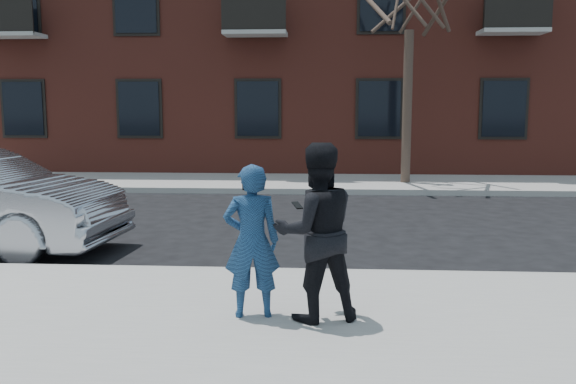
{
  "coord_description": "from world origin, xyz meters",
  "views": [
    {
      "loc": [
        2.24,
        -6.28,
        2.29
      ],
      "look_at": [
        1.83,
        0.4,
        1.35
      ],
      "focal_mm": 38.0,
      "sensor_mm": 36.0,
      "label": 1
    }
  ],
  "objects": [
    {
      "name": "ground",
      "position": [
        0.0,
        0.0,
        0.0
      ],
      "size": [
        100.0,
        100.0,
        0.0
      ],
      "primitive_type": "plane",
      "color": "black",
      "rests_on": "ground"
    },
    {
      "name": "near_sidewalk",
      "position": [
        0.0,
        -0.25,
        0.07
      ],
      "size": [
        50.0,
        3.5,
        0.15
      ],
      "primitive_type": "cube",
      "color": "gray",
      "rests_on": "ground"
    },
    {
      "name": "near_curb",
      "position": [
        0.0,
        1.55,
        0.07
      ],
      "size": [
        50.0,
        0.1,
        0.15
      ],
      "primitive_type": "cube",
      "color": "#999691",
      "rests_on": "ground"
    },
    {
      "name": "far_sidewalk",
      "position": [
        0.0,
        11.25,
        0.07
      ],
      "size": [
        50.0,
        3.5,
        0.15
      ],
      "primitive_type": "cube",
      "color": "gray",
      "rests_on": "ground"
    },
    {
      "name": "far_curb",
      "position": [
        0.0,
        9.45,
        0.07
      ],
      "size": [
        50.0,
        0.1,
        0.15
      ],
      "primitive_type": "cube",
      "color": "#999691",
      "rests_on": "ground"
    },
    {
      "name": "apartment_building",
      "position": [
        2.0,
        18.0,
        6.16
      ],
      "size": [
        24.3,
        10.3,
        12.3
      ],
      "color": "maroon",
      "rests_on": "ground"
    },
    {
      "name": "man_hoodie",
      "position": [
        1.5,
        -0.28,
        0.94
      ],
      "size": [
        0.63,
        0.51,
        1.57
      ],
      "rotation": [
        0.0,
        0.0,
        3.31
      ],
      "color": "navy",
      "rests_on": "near_sidewalk"
    },
    {
      "name": "man_peacoat",
      "position": [
        2.16,
        -0.32,
        1.05
      ],
      "size": [
        1.03,
        0.91,
        1.79
      ],
      "rotation": [
        0.0,
        0.0,
        3.44
      ],
      "color": "black",
      "rests_on": "near_sidewalk"
    }
  ]
}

